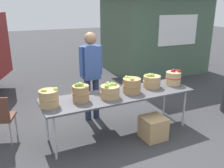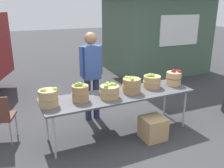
% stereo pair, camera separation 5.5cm
% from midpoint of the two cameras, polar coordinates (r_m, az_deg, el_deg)
% --- Properties ---
extents(ground_plane, '(40.00, 40.00, 0.00)m').
position_cam_midpoint_polar(ground_plane, '(4.59, 1.97, -11.21)').
color(ground_plane, '#38383A').
extents(market_table, '(2.70, 0.76, 0.75)m').
position_cam_midpoint_polar(market_table, '(4.29, 2.08, -2.86)').
color(market_table, '#4C4C51').
rests_on(market_table, ground).
extents(apple_basket_green_0, '(0.31, 0.31, 0.30)m').
position_cam_midpoint_polar(apple_basket_green_0, '(3.85, -14.19, -3.11)').
color(apple_basket_green_0, tan).
rests_on(apple_basket_green_0, market_table).
extents(apple_basket_green_1, '(0.29, 0.29, 0.32)m').
position_cam_midpoint_polar(apple_basket_green_1, '(3.96, -6.97, -1.96)').
color(apple_basket_green_1, '#A87F51').
rests_on(apple_basket_green_1, market_table).
extents(apple_basket_green_2, '(0.34, 0.34, 0.27)m').
position_cam_midpoint_polar(apple_basket_green_2, '(4.08, -0.16, -1.68)').
color(apple_basket_green_2, tan).
rests_on(apple_basket_green_2, market_table).
extents(apple_basket_green_3, '(0.34, 0.34, 0.30)m').
position_cam_midpoint_polar(apple_basket_green_3, '(4.33, 4.93, -0.30)').
color(apple_basket_green_3, '#A87F51').
rests_on(apple_basket_green_3, market_table).
extents(apple_basket_green_4, '(0.34, 0.34, 0.28)m').
position_cam_midpoint_polar(apple_basket_green_4, '(4.66, 9.59, 0.64)').
color(apple_basket_green_4, tan).
rests_on(apple_basket_green_4, market_table).
extents(apple_basket_red_0, '(0.31, 0.31, 0.31)m').
position_cam_midpoint_polar(apple_basket_red_0, '(4.90, 14.49, 1.39)').
color(apple_basket_red_0, tan).
rests_on(apple_basket_red_0, market_table).
extents(vendor_adult, '(0.46, 0.24, 1.76)m').
position_cam_midpoint_polar(vendor_adult, '(4.76, -4.51, 3.30)').
color(vendor_adult, '#262D4C').
rests_on(vendor_adult, ground).
extents(food_kiosk, '(3.57, 2.98, 2.74)m').
position_cam_midpoint_polar(food_kiosk, '(8.76, 10.23, 12.14)').
color(food_kiosk, '#47604C').
rests_on(food_kiosk, ground).
extents(produce_crate, '(0.39, 0.39, 0.39)m').
position_cam_midpoint_polar(produce_crate, '(4.38, 9.86, -10.05)').
color(produce_crate, tan).
rests_on(produce_crate, ground).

